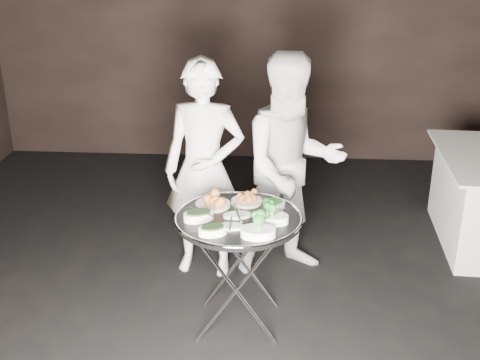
# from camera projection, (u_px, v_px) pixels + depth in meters

# --- Properties ---
(floor) EXTENTS (6.00, 7.00, 0.05)m
(floor) POSITION_uv_depth(u_px,v_px,m) (252.00, 354.00, 3.68)
(floor) COLOR black
(floor) RESTS_ON ground
(wall_back) EXTENTS (6.00, 0.05, 3.00)m
(wall_back) POSITION_uv_depth(u_px,v_px,m) (270.00, 23.00, 6.36)
(wall_back) COLOR black
(wall_back) RESTS_ON floor
(tray_stand) EXTENTS (0.51, 0.43, 0.75)m
(tray_stand) POSITION_uv_depth(u_px,v_px,m) (238.00, 267.00, 3.77)
(tray_stand) COLOR silver
(tray_stand) RESTS_ON floor
(serving_tray) EXTENTS (0.78, 0.78, 0.04)m
(serving_tray) POSITION_uv_depth(u_px,v_px,m) (238.00, 219.00, 3.65)
(serving_tray) COLOR black
(serving_tray) RESTS_ON tray_stand
(potato_plate_a) EXTENTS (0.22, 0.22, 0.08)m
(potato_plate_a) POSITION_uv_depth(u_px,v_px,m) (213.00, 201.00, 3.78)
(potato_plate_a) COLOR beige
(potato_plate_a) RESTS_ON serving_tray
(potato_plate_b) EXTENTS (0.20, 0.20, 0.07)m
(potato_plate_b) POSITION_uv_depth(u_px,v_px,m) (247.00, 198.00, 3.83)
(potato_plate_b) COLOR beige
(potato_plate_b) RESTS_ON serving_tray
(greens_bowl) EXTENTS (0.13, 0.13, 0.07)m
(greens_bowl) POSITION_uv_depth(u_px,v_px,m) (275.00, 204.00, 3.74)
(greens_bowl) COLOR white
(greens_bowl) RESTS_ON serving_tray
(asparagus_plate_a) EXTENTS (0.19, 0.14, 0.04)m
(asparagus_plate_a) POSITION_uv_depth(u_px,v_px,m) (237.00, 214.00, 3.64)
(asparagus_plate_a) COLOR white
(asparagus_plate_a) RESTS_ON serving_tray
(asparagus_plate_b) EXTENTS (0.16, 0.09, 0.03)m
(asparagus_plate_b) POSITION_uv_depth(u_px,v_px,m) (231.00, 226.00, 3.51)
(asparagus_plate_b) COLOR white
(asparagus_plate_b) RESTS_ON serving_tray
(spinach_bowl_a) EXTENTS (0.22, 0.19, 0.08)m
(spinach_bowl_a) POSITION_uv_depth(u_px,v_px,m) (199.00, 215.00, 3.59)
(spinach_bowl_a) COLOR white
(spinach_bowl_a) RESTS_ON serving_tray
(spinach_bowl_b) EXTENTS (0.19, 0.16, 0.07)m
(spinach_bowl_b) POSITION_uv_depth(u_px,v_px,m) (213.00, 229.00, 3.42)
(spinach_bowl_b) COLOR white
(spinach_bowl_b) RESTS_ON serving_tray
(broccoli_bowl_a) EXTENTS (0.21, 0.17, 0.08)m
(broccoli_bowl_a) POSITION_uv_depth(u_px,v_px,m) (273.00, 217.00, 3.57)
(broccoli_bowl_a) COLOR white
(broccoli_bowl_a) RESTS_ON serving_tray
(broccoli_bowl_b) EXTENTS (0.21, 0.15, 0.08)m
(broccoli_bowl_b) POSITION_uv_depth(u_px,v_px,m) (258.00, 230.00, 3.40)
(broccoli_bowl_b) COLOR white
(broccoli_bowl_b) RESTS_ON serving_tray
(serving_utensils) EXTENTS (0.58, 0.43, 0.01)m
(serving_utensils) POSITION_uv_depth(u_px,v_px,m) (242.00, 205.00, 3.69)
(serving_utensils) COLOR silver
(serving_utensils) RESTS_ON serving_tray
(waiter_left) EXTENTS (0.62, 0.44, 1.60)m
(waiter_left) POSITION_uv_depth(u_px,v_px,m) (204.00, 170.00, 4.29)
(waiter_left) COLOR white
(waiter_left) RESTS_ON floor
(waiter_right) EXTENTS (0.95, 0.83, 1.64)m
(waiter_right) POSITION_uv_depth(u_px,v_px,m) (292.00, 167.00, 4.29)
(waiter_right) COLOR white
(waiter_right) RESTS_ON floor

